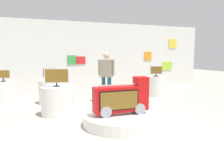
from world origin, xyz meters
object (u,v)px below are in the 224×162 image
Objects in this scene: novelty_firetruck_tv at (122,99)px; display_pedestal_left_rear at (156,86)px; display_pedestal_right_rear at (57,101)px; tv_on_center_rear at (50,74)px; display_pedestal_far_right at (4,94)px; tv_on_far_right at (3,75)px; display_pedestal_center_rear at (50,92)px; tv_on_right_rear at (56,76)px; tv_on_left_rear at (156,71)px; main_display_pedestal at (121,120)px; shopper_browsing_near_truck at (106,73)px.

novelty_firetruck_tv is 1.66× the size of display_pedestal_left_rear.
tv_on_center_rear is at bearing 92.78° from display_pedestal_right_rear.
display_pedestal_far_right is 1.90× the size of tv_on_far_right.
tv_on_center_rear is (0.00, -0.00, 0.57)m from display_pedestal_center_rear.
tv_on_far_right is at bearing 130.88° from tv_on_right_rear.
display_pedestal_far_right is (-5.08, 0.18, -0.56)m from tv_on_left_rear.
tv_on_far_right reaches higher than main_display_pedestal.
shopper_browsing_near_truck is (-2.08, -0.47, 0.57)m from display_pedestal_left_rear.
display_pedestal_left_rear is 5.12m from tv_on_far_right.
tv_on_center_rear is at bearing 115.11° from main_display_pedestal.
tv_on_left_rear is at bearing -1.98° from display_pedestal_far_right.
novelty_firetruck_tv is 2.91× the size of tv_on_center_rear.
tv_on_far_right is (-1.31, 0.15, 0.55)m from display_pedestal_center_rear.
display_pedestal_center_rear is 1.44m from display_pedestal_right_rear.
tv_on_far_right reaches higher than display_pedestal_center_rear.
main_display_pedestal is 2.42m from shopper_browsing_near_truck.
main_display_pedestal is 1.35× the size of novelty_firetruck_tv.
novelty_firetruck_tv reaches higher than display_pedestal_left_rear.
display_pedestal_left_rear is at bearing -1.94° from display_pedestal_far_right.
tv_on_center_rear reaches higher than display_pedestal_center_rear.
tv_on_center_rear is 1.08× the size of tv_on_far_right.
display_pedestal_center_rear is at bearing 179.76° from display_pedestal_left_rear.
display_pedestal_left_rear is 1.00× the size of display_pedestal_center_rear.
display_pedestal_left_rear is at bearing -0.18° from tv_on_center_rear.
tv_on_right_rear is (-1.22, 1.28, 0.42)m from novelty_firetruck_tv.
tv_on_right_rear is at bearing -49.12° from tv_on_far_right.
display_pedestal_center_rear and display_pedestal_right_rear have the same top height.
display_pedestal_center_rear is 0.57m from tv_on_center_rear.
display_pedestal_right_rear is 2.07× the size of tv_on_far_right.
display_pedestal_far_right is 3.12m from shopper_browsing_near_truck.
main_display_pedestal is 2.25× the size of display_pedestal_center_rear.
tv_on_right_rear is at bearing -87.19° from tv_on_center_rear.
display_pedestal_left_rear is 0.45× the size of shopper_browsing_near_truck.
tv_on_far_right is 3.07m from shopper_browsing_near_truck.
shopper_browsing_near_truck reaches higher than main_display_pedestal.
display_pedestal_left_rear is 1.76× the size of tv_on_center_rear.
novelty_firetruck_tv is 1.82m from tv_on_right_rear.
tv_on_left_rear is 5.12m from display_pedestal_far_right.
display_pedestal_right_rear is 0.62m from tv_on_right_rear.
display_pedestal_left_rear is 3.77m from display_pedestal_center_rear.
display_pedestal_left_rear is at bearing -0.24° from display_pedestal_center_rear.
novelty_firetruck_tv is at bearing -64.58° from display_pedestal_center_rear.
main_display_pedestal is 2.25× the size of display_pedestal_far_right.
display_pedestal_far_right is 0.55m from tv_on_far_right.
display_pedestal_left_rear reaches higher than main_display_pedestal.
shopper_browsing_near_truck is (0.42, 2.24, 0.81)m from main_display_pedestal.
display_pedestal_center_rear is 1.00× the size of display_pedestal_far_right.
tv_on_left_rear reaches higher than tv_on_far_right.
shopper_browsing_near_truck reaches higher than tv_on_center_rear.
tv_on_center_rear is at bearing -6.98° from display_pedestal_far_right.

